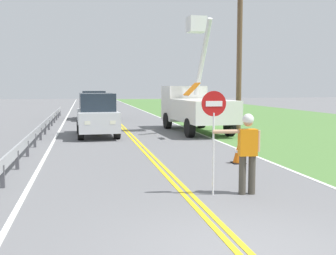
# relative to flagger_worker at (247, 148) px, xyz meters

# --- Properties ---
(ground_plane) EXTENTS (160.00, 160.00, 0.00)m
(ground_plane) POSITION_rel_flagger_worker_xyz_m (-1.32, -3.18, -1.05)
(ground_plane) COLOR slate
(grass_verge_right) EXTENTS (16.00, 110.00, 0.01)m
(grass_verge_right) POSITION_rel_flagger_worker_xyz_m (10.28, 16.82, -1.04)
(grass_verge_right) COLOR #517F3D
(grass_verge_right) RESTS_ON ground
(centerline_yellow_left) EXTENTS (0.11, 110.00, 0.01)m
(centerline_yellow_left) POSITION_rel_flagger_worker_xyz_m (-1.41, 16.82, -1.04)
(centerline_yellow_left) COLOR yellow
(centerline_yellow_left) RESTS_ON ground
(centerline_yellow_right) EXTENTS (0.11, 110.00, 0.01)m
(centerline_yellow_right) POSITION_rel_flagger_worker_xyz_m (-1.23, 16.82, -1.04)
(centerline_yellow_right) COLOR yellow
(centerline_yellow_right) RESTS_ON ground
(edge_line_right) EXTENTS (0.12, 110.00, 0.01)m
(edge_line_right) POSITION_rel_flagger_worker_xyz_m (2.28, 16.82, -1.04)
(edge_line_right) COLOR silver
(edge_line_right) RESTS_ON ground
(edge_line_left) EXTENTS (0.12, 110.00, 0.01)m
(edge_line_left) POSITION_rel_flagger_worker_xyz_m (-4.92, 16.82, -1.04)
(edge_line_left) COLOR silver
(edge_line_left) RESTS_ON ground
(flagger_worker) EXTENTS (1.08, 0.28, 1.83)m
(flagger_worker) POSITION_rel_flagger_worker_xyz_m (0.00, 0.00, 0.00)
(flagger_worker) COLOR #474238
(flagger_worker) RESTS_ON ground
(stop_sign_paddle) EXTENTS (0.56, 0.04, 2.33)m
(stop_sign_paddle) POSITION_rel_flagger_worker_xyz_m (-0.76, 0.08, 0.66)
(stop_sign_paddle) COLOR silver
(stop_sign_paddle) RESTS_ON ground
(utility_bucket_truck) EXTENTS (2.67, 6.91, 6.06)m
(utility_bucket_truck) POSITION_rel_flagger_worker_xyz_m (2.28, 13.14, 0.39)
(utility_bucket_truck) COLOR white
(utility_bucket_truck) RESTS_ON ground
(oncoming_suv_nearest) EXTENTS (2.02, 4.65, 2.10)m
(oncoming_suv_nearest) POSITION_rel_flagger_worker_xyz_m (-2.95, 11.99, 0.01)
(oncoming_suv_nearest) COLOR silver
(oncoming_suv_nearest) RESTS_ON ground
(oncoming_suv_second) EXTENTS (1.94, 4.62, 2.10)m
(oncoming_suv_second) POSITION_rel_flagger_worker_xyz_m (-2.84, 22.75, 0.01)
(oncoming_suv_second) COLOR black
(oncoming_suv_second) RESTS_ON ground
(utility_pole_near) EXTENTS (1.80, 0.28, 8.91)m
(utility_pole_near) POSITION_rel_flagger_worker_xyz_m (4.65, 12.70, 3.59)
(utility_pole_near) COLOR brown
(utility_pole_near) RESTS_ON ground
(traffic_cone_lead) EXTENTS (0.40, 0.40, 0.70)m
(traffic_cone_lead) POSITION_rel_flagger_worker_xyz_m (1.20, 3.65, -0.71)
(traffic_cone_lead) COLOR orange
(traffic_cone_lead) RESTS_ON ground
(guardrail_left_shoulder) EXTENTS (0.10, 32.00, 0.71)m
(guardrail_left_shoulder) POSITION_rel_flagger_worker_xyz_m (-5.52, 12.00, -0.53)
(guardrail_left_shoulder) COLOR #9EA0A3
(guardrail_left_shoulder) RESTS_ON ground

